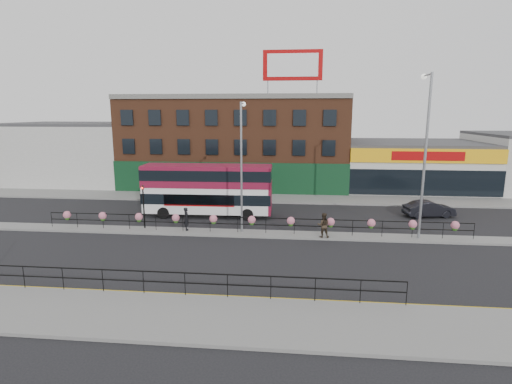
# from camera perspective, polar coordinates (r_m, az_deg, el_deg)

# --- Properties ---
(ground) EXTENTS (120.00, 120.00, 0.00)m
(ground) POSITION_cam_1_polar(r_m,az_deg,el_deg) (28.49, -0.61, -6.12)
(ground) COLOR black
(ground) RESTS_ON ground
(south_pavement) EXTENTS (60.00, 4.00, 0.15)m
(south_pavement) POSITION_cam_1_polar(r_m,az_deg,el_deg) (17.50, -5.18, -17.64)
(south_pavement) COLOR slate
(south_pavement) RESTS_ON ground
(north_pavement) EXTENTS (60.00, 4.00, 0.15)m
(north_pavement) POSITION_cam_1_polar(r_m,az_deg,el_deg) (40.04, 1.29, -0.89)
(north_pavement) COLOR slate
(north_pavement) RESTS_ON ground
(median) EXTENTS (60.00, 1.60, 0.15)m
(median) POSITION_cam_1_polar(r_m,az_deg,el_deg) (28.47, -0.61, -5.97)
(median) COLOR slate
(median) RESTS_ON ground
(yellow_line_inner) EXTENTS (60.00, 0.10, 0.01)m
(yellow_line_inner) POSITION_cam_1_polar(r_m,az_deg,el_deg) (19.54, -3.87, -14.59)
(yellow_line_inner) COLOR gold
(yellow_line_inner) RESTS_ON ground
(yellow_line_outer) EXTENTS (60.00, 0.10, 0.01)m
(yellow_line_outer) POSITION_cam_1_polar(r_m,az_deg,el_deg) (19.38, -3.96, -14.82)
(yellow_line_outer) COLOR gold
(yellow_line_outer) RESTS_ON ground
(brick_building) EXTENTS (25.00, 12.21, 10.30)m
(brick_building) POSITION_cam_1_polar(r_m,az_deg,el_deg) (47.62, -2.76, 7.19)
(brick_building) COLOR brown
(brick_building) RESTS_ON ground
(supermarket) EXTENTS (15.00, 12.25, 5.30)m
(supermarket) POSITION_cam_1_polar(r_m,az_deg,el_deg) (49.03, 21.10, 3.66)
(supermarket) COLOR silver
(supermarket) RESTS_ON ground
(warehouse_west) EXTENTS (15.50, 12.00, 7.30)m
(warehouse_west) POSITION_cam_1_polar(r_m,az_deg,el_deg) (54.57, -24.36, 5.17)
(warehouse_west) COLOR #BCBBB6
(warehouse_west) RESTS_ON ground
(billboard) EXTENTS (6.00, 0.29, 4.40)m
(billboard) POSITION_cam_1_polar(r_m,az_deg,el_deg) (42.26, 5.26, 17.58)
(billboard) COLOR #A10607
(billboard) RESTS_ON brick_building
(median_railing) EXTENTS (30.04, 0.56, 1.23)m
(median_railing) POSITION_cam_1_polar(r_m,az_deg,el_deg) (28.20, -0.61, -4.09)
(median_railing) COLOR black
(median_railing) RESTS_ON median
(south_railing) EXTENTS (20.04, 0.05, 1.12)m
(south_railing) POSITION_cam_1_polar(r_m,az_deg,el_deg) (19.20, -10.14, -12.10)
(south_railing) COLOR black
(south_railing) RESTS_ON south_pavement
(double_decker_bus) EXTENTS (10.68, 2.85, 4.30)m
(double_decker_bus) POSITION_cam_1_polar(r_m,az_deg,el_deg) (33.22, -6.89, 1.01)
(double_decker_bus) COLOR white
(double_decker_bus) RESTS_ON ground
(car) EXTENTS (3.04, 4.66, 1.35)m
(car) POSITION_cam_1_polar(r_m,az_deg,el_deg) (36.07, 23.48, -2.23)
(car) COLOR black
(car) RESTS_ON ground
(pedestrian_a) EXTENTS (0.83, 0.73, 1.68)m
(pedestrian_a) POSITION_cam_1_polar(r_m,az_deg,el_deg) (29.25, -9.89, -3.81)
(pedestrian_a) COLOR black
(pedestrian_a) RESTS_ON median
(pedestrian_b) EXTENTS (0.84, 0.66, 1.71)m
(pedestrian_b) POSITION_cam_1_polar(r_m,az_deg,el_deg) (27.58, 9.59, -4.69)
(pedestrian_b) COLOR #32271B
(pedestrian_b) RESTS_ON median
(lamp_column_west) EXTENTS (0.33, 1.60, 9.11)m
(lamp_column_west) POSITION_cam_1_polar(r_m,az_deg,el_deg) (27.84, -2.05, 5.15)
(lamp_column_west) COLOR gray
(lamp_column_west) RESTS_ON median
(lamp_column_east) EXTENTS (0.39, 1.91, 10.91)m
(lamp_column_east) POSITION_cam_1_polar(r_m,az_deg,el_deg) (28.58, 22.98, 6.57)
(lamp_column_east) COLOR gray
(lamp_column_east) RESTS_ON median
(traffic_light_median) EXTENTS (0.15, 0.28, 3.65)m
(traffic_light_median) POSITION_cam_1_polar(r_m,az_deg,el_deg) (30.16, -15.82, -0.72)
(traffic_light_median) COLOR black
(traffic_light_median) RESTS_ON median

